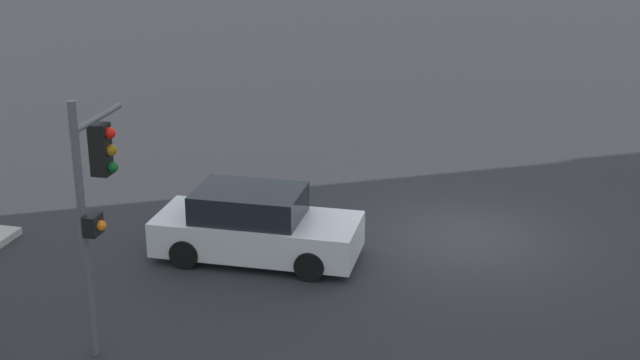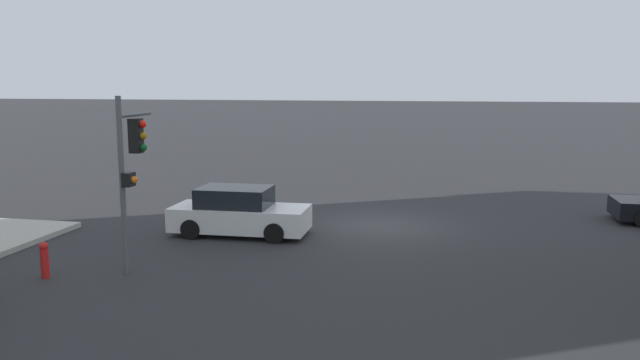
{
  "view_description": "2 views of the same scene",
  "coord_description": "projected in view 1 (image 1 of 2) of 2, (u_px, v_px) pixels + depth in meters",
  "views": [
    {
      "loc": [
        -1.32,
        18.95,
        7.98
      ],
      "look_at": [
        2.63,
        3.18,
        2.22
      ],
      "focal_mm": 50.0,
      "sensor_mm": 36.0,
      "label": 1
    },
    {
      "loc": [
        -2.31,
        20.83,
        4.82
      ],
      "look_at": [
        1.54,
        2.66,
        1.92
      ],
      "focal_mm": 35.0,
      "sensor_mm": 36.0,
      "label": 2
    }
  ],
  "objects": [
    {
      "name": "crossing_car_0",
      "position": [
        255.0,
        226.0,
        18.95
      ],
      "size": [
        4.37,
        1.96,
        1.54
      ],
      "rotation": [
        0.0,
        0.0,
        3.16
      ],
      "color": "silver",
      "rests_on": "ground_plane"
    },
    {
      "name": "traffic_signal",
      "position": [
        95.0,
        188.0,
        14.77
      ],
      "size": [
        0.58,
        1.84,
        4.51
      ],
      "rotation": [
        0.0,
        0.0,
        3.16
      ],
      "color": "#515456",
      "rests_on": "ground_plane"
    },
    {
      "name": "ground_plane",
      "position": [
        465.0,
        236.0,
        20.29
      ],
      "size": [
        300.0,
        300.0,
        0.0
      ],
      "primitive_type": "plane",
      "color": "#28282B"
    }
  ]
}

